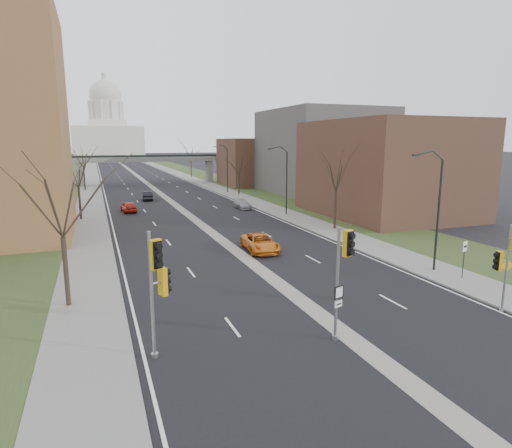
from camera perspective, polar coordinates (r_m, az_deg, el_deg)
ground at (r=22.89m, az=10.79°, el=-13.49°), size 700.00×700.00×0.00m
road_surface at (r=168.29m, az=-16.99°, el=7.28°), size 20.00×600.00×0.01m
median_strip at (r=168.29m, az=-16.99°, el=7.28°), size 1.20×600.00×0.02m
sidewalk_right at (r=169.51m, az=-12.91°, el=7.52°), size 4.00×600.00×0.12m
sidewalk_left at (r=167.92m, az=-21.10°, el=7.04°), size 4.00×600.00×0.12m
grass_verge_right at (r=170.43m, az=-10.90°, el=7.61°), size 8.00×600.00×0.10m
grass_verge_left at (r=168.06m, az=-23.16°, el=6.89°), size 8.00×600.00×0.10m
commercial_block_near at (r=57.70m, az=17.00°, el=7.10°), size 16.00×20.00×12.00m
commercial_block_mid at (r=79.91m, az=8.77°, el=9.47°), size 18.00×22.00×15.00m
commercial_block_far at (r=93.81m, az=0.03°, el=8.26°), size 14.00×14.00×10.00m
pedestrian_bridge at (r=98.40m, az=-14.30°, el=7.97°), size 34.00×3.00×6.45m
capitol at (r=337.97m, az=-19.20°, el=11.92°), size 48.00×42.00×55.75m
streetlight_near at (r=32.47m, az=22.44°, el=5.82°), size 2.61×0.20×8.70m
streetlight_mid at (r=54.41m, az=3.36°, el=8.36°), size 2.61×0.20×8.70m
streetlight_far at (r=78.86m, az=-4.44°, el=9.14°), size 2.61×0.20×8.70m
tree_left_a at (r=25.88m, az=-24.78°, el=3.82°), size 7.20×7.20×9.40m
tree_left_b at (r=55.78m, az=-22.74°, el=6.85°), size 6.75×6.75×8.81m
tree_left_c at (r=89.71m, az=-22.13°, el=8.65°), size 7.65×7.65×9.99m
tree_right_a at (r=46.50m, az=10.70°, el=7.36°), size 7.20×7.20×9.40m
tree_right_b at (r=76.64m, az=-2.33°, el=8.27°), size 6.30×6.30×8.22m
tree_right_c at (r=115.24m, az=-8.71°, el=9.66°), size 7.65×7.65×9.99m
signal_pole_left at (r=18.78m, az=-12.97°, el=-6.88°), size 0.95×1.29×5.71m
signal_pole_median at (r=20.14m, az=11.53°, el=-5.27°), size 0.74×0.92×5.52m
signal_pole_right at (r=26.97m, az=30.48°, el=-3.76°), size 0.83×1.07×4.97m
speed_limit_sign at (r=32.62m, az=26.02°, el=-3.47°), size 0.54×0.20×2.59m
warning_sign at (r=31.14m, az=30.40°, el=-5.37°), size 0.80×0.16×2.06m
car_left_near at (r=60.35m, az=-16.63°, el=2.24°), size 2.09×4.44×1.47m
car_left_far at (r=71.90m, az=-14.27°, el=3.68°), size 1.87×4.49×1.44m
car_right_near at (r=37.24m, az=0.55°, el=-2.49°), size 2.85×5.49×1.48m
car_right_mid at (r=60.88m, az=-1.81°, el=2.66°), size 1.78×4.31×1.25m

